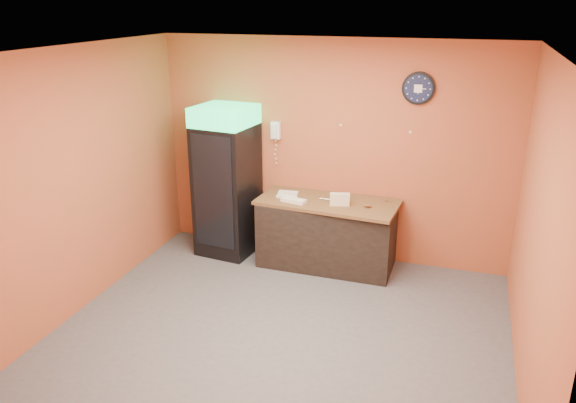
% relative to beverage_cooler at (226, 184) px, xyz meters
% --- Properties ---
extents(floor, '(4.50, 4.50, 0.00)m').
position_rel_beverage_cooler_xyz_m(floor, '(1.31, -1.61, -0.96)').
color(floor, '#47474C').
rests_on(floor, ground).
extents(back_wall, '(4.50, 0.02, 2.80)m').
position_rel_beverage_cooler_xyz_m(back_wall, '(1.31, 0.39, 0.44)').
color(back_wall, '#B84F34').
rests_on(back_wall, floor).
extents(left_wall, '(0.02, 4.00, 2.80)m').
position_rel_beverage_cooler_xyz_m(left_wall, '(-0.94, -1.61, 0.44)').
color(left_wall, '#B84F34').
rests_on(left_wall, floor).
extents(right_wall, '(0.02, 4.00, 2.80)m').
position_rel_beverage_cooler_xyz_m(right_wall, '(3.56, -1.61, 0.44)').
color(right_wall, '#B84F34').
rests_on(right_wall, floor).
extents(ceiling, '(4.50, 4.00, 0.02)m').
position_rel_beverage_cooler_xyz_m(ceiling, '(1.31, -1.61, 1.84)').
color(ceiling, white).
rests_on(ceiling, back_wall).
extents(beverage_cooler, '(0.76, 0.77, 1.97)m').
position_rel_beverage_cooler_xyz_m(beverage_cooler, '(0.00, 0.00, 0.00)').
color(beverage_cooler, black).
rests_on(beverage_cooler, floor).
extents(prep_counter, '(1.67, 0.75, 0.83)m').
position_rel_beverage_cooler_xyz_m(prep_counter, '(1.36, 0.02, -0.54)').
color(prep_counter, black).
rests_on(prep_counter, floor).
extents(wall_clock, '(0.38, 0.06, 0.38)m').
position_rel_beverage_cooler_xyz_m(wall_clock, '(2.31, 0.36, 1.29)').
color(wall_clock, black).
rests_on(wall_clock, back_wall).
extents(wall_phone, '(0.12, 0.11, 0.22)m').
position_rel_beverage_cooler_xyz_m(wall_phone, '(0.57, 0.34, 0.67)').
color(wall_phone, white).
rests_on(wall_phone, back_wall).
extents(butcher_paper, '(1.77, 0.91, 0.04)m').
position_rel_beverage_cooler_xyz_m(butcher_paper, '(1.36, 0.02, -0.11)').
color(butcher_paper, brown).
rests_on(butcher_paper, prep_counter).
extents(sub_roll_stack, '(0.25, 0.14, 0.15)m').
position_rel_beverage_cooler_xyz_m(sub_roll_stack, '(1.53, -0.09, -0.01)').
color(sub_roll_stack, beige).
rests_on(sub_roll_stack, butcher_paper).
extents(wrapped_sandwich_left, '(0.27, 0.16, 0.04)m').
position_rel_beverage_cooler_xyz_m(wrapped_sandwich_left, '(0.85, -0.05, -0.07)').
color(wrapped_sandwich_left, white).
rests_on(wrapped_sandwich_left, butcher_paper).
extents(wrapped_sandwich_mid, '(0.32, 0.18, 0.04)m').
position_rel_beverage_cooler_xyz_m(wrapped_sandwich_mid, '(0.97, -0.15, -0.07)').
color(wrapped_sandwich_mid, white).
rests_on(wrapped_sandwich_mid, butcher_paper).
extents(wrapped_sandwich_right, '(0.26, 0.12, 0.04)m').
position_rel_beverage_cooler_xyz_m(wrapped_sandwich_right, '(0.82, 0.10, -0.07)').
color(wrapped_sandwich_right, white).
rests_on(wrapped_sandwich_right, butcher_paper).
extents(kitchen_tool, '(0.07, 0.07, 0.07)m').
position_rel_beverage_cooler_xyz_m(kitchen_tool, '(1.41, 0.04, -0.06)').
color(kitchen_tool, silver).
rests_on(kitchen_tool, butcher_paper).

